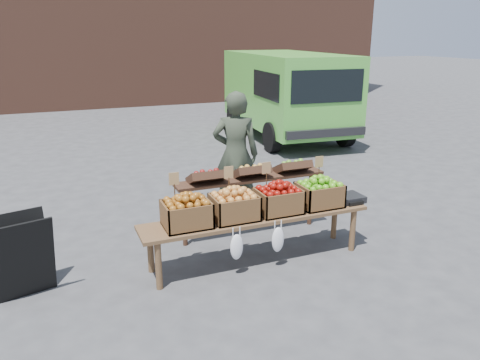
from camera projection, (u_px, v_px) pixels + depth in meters
name	position (u px, v px, depth m)	size (l,w,h in m)	color
ground	(185.00, 297.00, 4.76)	(80.00, 80.00, 0.00)	#444446
delivery_van	(285.00, 96.00, 11.81)	(2.14, 4.67, 2.09)	#53B53E
vendor	(236.00, 154.00, 6.69)	(0.66, 0.43, 1.81)	#323A2C
chalkboard_sign	(22.00, 256.00, 4.68)	(0.57, 0.31, 0.86)	black
back_table	(251.00, 197.00, 6.09)	(2.10, 0.44, 1.04)	#392216
display_bench	(256.00, 238.00, 5.44)	(2.70, 0.56, 0.57)	brown
crate_golden_apples	(187.00, 214.00, 5.01)	(0.50, 0.40, 0.28)	#A05D11
crate_russet_pears	(234.00, 207.00, 5.21)	(0.50, 0.40, 0.28)	#B19731
crate_red_apples	(278.00, 201.00, 5.41)	(0.50, 0.40, 0.28)	#64050B
crate_green_apples	(319.00, 195.00, 5.61)	(0.50, 0.40, 0.28)	#4C9E13
weighing_scale	(348.00, 198.00, 5.79)	(0.34, 0.30, 0.08)	black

